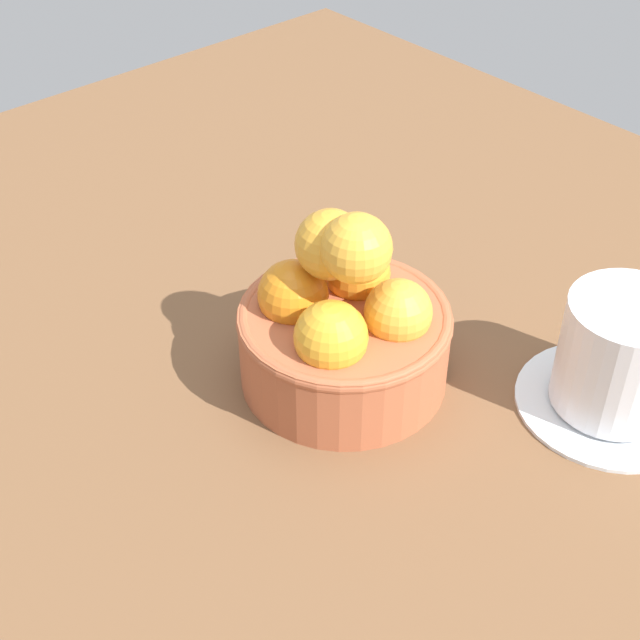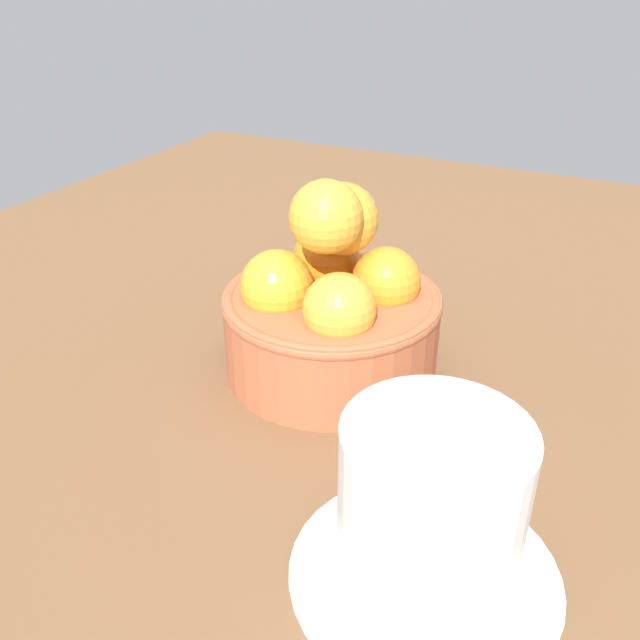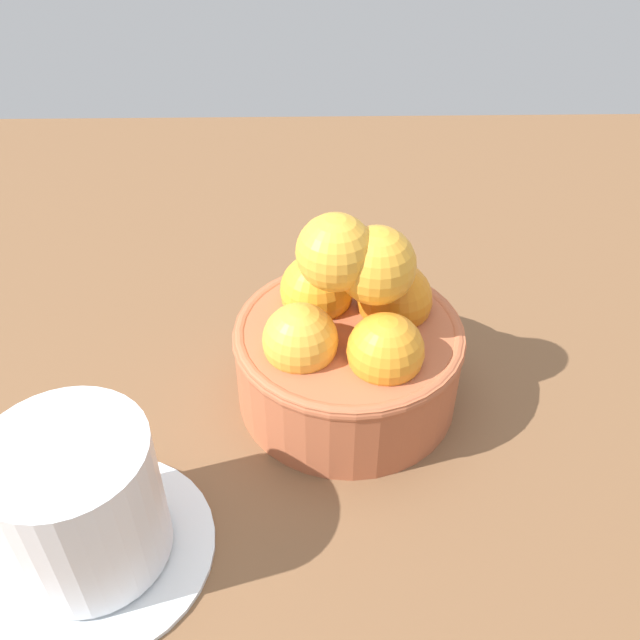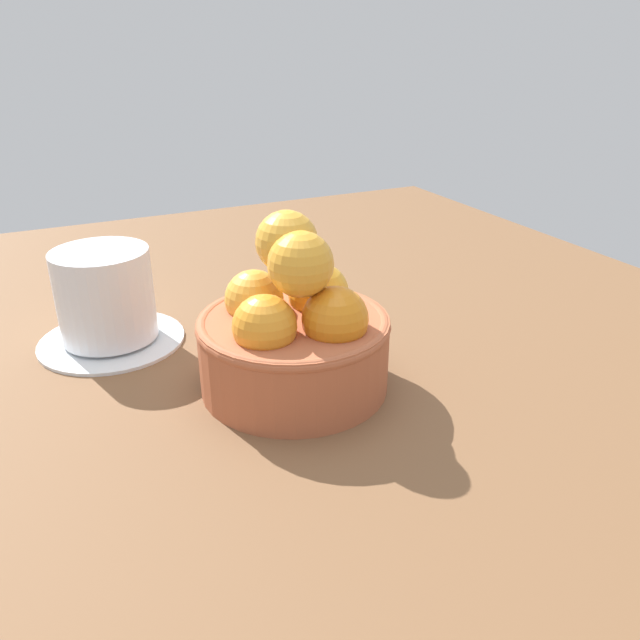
# 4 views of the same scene
# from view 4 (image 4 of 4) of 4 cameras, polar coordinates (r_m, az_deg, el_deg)

# --- Properties ---
(ground_plane) EXTENTS (1.11, 0.96, 0.03)m
(ground_plane) POSITION_cam_4_polar(r_m,az_deg,el_deg) (0.51, -2.29, -7.59)
(ground_plane) COLOR brown
(terracotta_bowl) EXTENTS (0.15, 0.15, 0.14)m
(terracotta_bowl) POSITION_cam_4_polar(r_m,az_deg,el_deg) (0.48, -2.31, -1.06)
(terracotta_bowl) COLOR #AD5938
(terracotta_bowl) RESTS_ON ground_plane
(coffee_cup) EXTENTS (0.13, 0.13, 0.09)m
(coffee_cup) POSITION_cam_4_polar(r_m,az_deg,el_deg) (0.58, -18.87, 1.62)
(coffee_cup) COLOR white
(coffee_cup) RESTS_ON ground_plane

